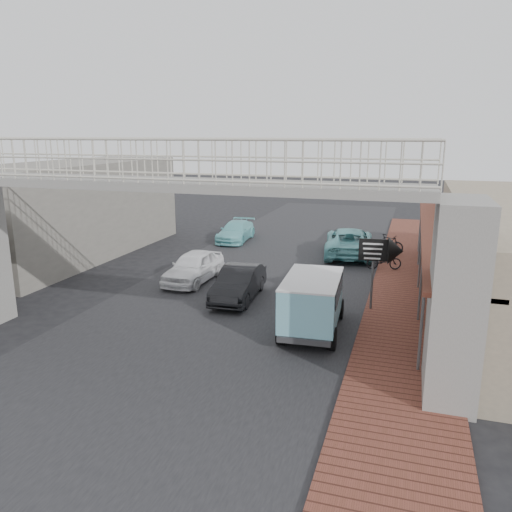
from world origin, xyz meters
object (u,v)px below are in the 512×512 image
Objects in this scene: angkot_far at (236,231)px; street_clock at (443,298)px; motorcycle_near at (384,261)px; angkot_curb at (349,242)px; motorcycle_far at (388,243)px; dark_sedan at (239,283)px; angkot_van at (313,296)px; white_hatchback at (194,267)px; arrow_sign at (393,252)px.

street_clock reaches higher than angkot_far.
angkot_far is at bearing 47.18° from motorcycle_near.
motorcycle_far is at bearing -162.37° from angkot_curb.
angkot_curb reaches higher than dark_sedan.
angkot_van is at bearing 84.07° from angkot_curb.
angkot_van reaches higher than motorcycle_near.
dark_sedan is 2.39× the size of motorcycle_far.
motorcycle_near is at bearing -166.21° from motorcycle_far.
street_clock reaches higher than motorcycle_near.
white_hatchback is 3.20m from dark_sedan.
arrow_sign reaches higher than motorcycle_far.
angkot_far is 1.01× the size of angkot_van.
dark_sedan is 0.97× the size of angkot_far.
dark_sedan is at bearing 141.11° from angkot_van.
street_clock is (2.07, -10.82, 1.79)m from motorcycle_near.
angkot_curb is at bearing 51.15° from white_hatchback.
white_hatchback reaches higher than motorcycle_near.
white_hatchback is 9.11m from motorcycle_near.
white_hatchback is at bearing 101.53° from motorcycle_near.
angkot_van is 4.67m from street_clock.
motorcycle_near is (2.03, -2.84, -0.21)m from angkot_curb.
dark_sedan is 9.41m from angkot_curb.
dark_sedan is at bearing 129.43° from street_clock.
angkot_curb is at bearing 66.26° from dark_sedan.
street_clock is at bearing -56.91° from angkot_far.
dark_sedan is 0.98× the size of angkot_van.
angkot_curb reaches higher than motorcycle_near.
street_clock is at bearing -79.55° from arrow_sign.
motorcycle_near is at bearing 89.54° from arrow_sign.
white_hatchback is 9.33m from angkot_curb.
angkot_curb is at bearing 100.63° from arrow_sign.
angkot_van is (6.23, -4.16, 0.55)m from white_hatchback.
angkot_far is at bearing 107.03° from dark_sedan.
angkot_van is 12.39m from motorcycle_far.
white_hatchback is 1.46× the size of arrow_sign.
white_hatchback reaches higher than motorcycle_far.
angkot_van is at bearing -137.87° from arrow_sign.
street_clock is (3.88, -2.36, 1.10)m from angkot_van.
dark_sedan reaches higher than motorcycle_near.
street_clock is (2.07, -14.60, 1.73)m from motorcycle_far.
angkot_curb is 14.36m from street_clock.
white_hatchback is 12.14m from street_clock.
arrow_sign reaches higher than motorcycle_near.
street_clock is 5.24m from arrow_sign.
angkot_curb is 3.50m from motorcycle_near.
arrow_sign is (0.58, -9.57, 1.73)m from motorcycle_far.
angkot_far reaches higher than motorcycle_near.
angkot_curb is 9.16m from arrow_sign.
dark_sedan is 0.73× the size of angkot_curb.
white_hatchback is at bearing 148.97° from motorcycle_far.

